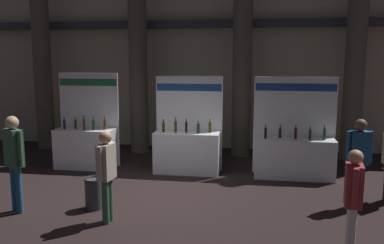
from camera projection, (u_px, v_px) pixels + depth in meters
The scene contains 10 objects.
ground_plane at pixel (158, 196), 8.51m from camera, with size 28.78×28.78×0.00m, color black.
hall_colonnade at pixel (193, 39), 12.49m from camera, with size 14.39×1.38×7.00m.
exhibitor_booth_0 at pixel (86, 144), 10.63m from camera, with size 1.61×0.66×2.46m.
exhibitor_booth_1 at pixel (187, 148), 10.20m from camera, with size 1.70×0.66×2.40m.
exhibitor_booth_2 at pixel (294, 153), 9.77m from camera, with size 1.96×0.66×2.41m.
trash_bin at pixel (94, 193), 7.80m from camera, with size 0.35×0.35×0.60m.
visitor_2 at pixel (106, 170), 7.05m from camera, with size 0.25×0.53×1.63m.
visitor_3 at pixel (353, 195), 5.83m from camera, with size 0.27×0.51×1.60m.
visitor_4 at pixel (359, 156), 7.79m from camera, with size 0.50×0.28×1.73m.
visitor_7 at pixel (14, 156), 7.49m from camera, with size 0.48×0.35×1.83m.
Camera 1 is at (2.01, -7.93, 2.90)m, focal length 38.15 mm.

